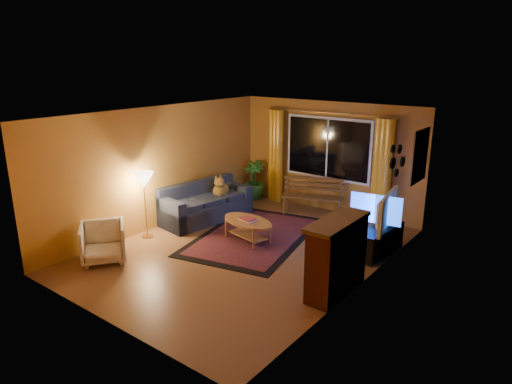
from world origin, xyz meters
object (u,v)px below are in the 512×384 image
Objects in this scene: armchair at (103,240)px; coffee_table at (248,231)px; bench at (312,206)px; floor_lamp at (145,206)px; tv_console at (379,240)px; sofa at (206,202)px.

coffee_table is (1.44, 2.22, -0.16)m from armchair.
floor_lamp reaches higher than bench.
tv_console is at bearing 23.64° from coffee_table.
bench is 1.81× the size of armchair.
armchair is 2.65m from coffee_table.
coffee_table is (-0.18, -2.12, 0.01)m from bench.
floor_lamp is (-0.23, -1.44, 0.24)m from sofa.
floor_lamp reaches higher than armchair.
tv_console is (3.95, 2.03, -0.40)m from floor_lamp.
floor_lamp is at bearing 49.17° from armchair.
sofa is 1.55× the size of floor_lamp.
tv_console is at bearing -51.00° from bench.
sofa is 1.69× the size of tv_console.
floor_lamp reaches higher than sofa.
bench is 1.14× the size of tv_console.
sofa is at bearing 37.03° from armchair.
tv_console is (2.24, 0.98, 0.04)m from coffee_table.
floor_lamp is 2.05m from coffee_table.
armchair is at bearing -77.13° from floor_lamp.
tv_console is at bearing -12.65° from armchair.
coffee_table is at bearing -117.02° from bench.
sofa reaches higher than bench.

